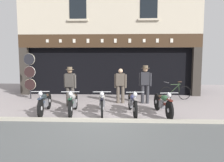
# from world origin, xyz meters

# --- Properties ---
(ground) EXTENTS (21.84, 22.00, 0.18)m
(ground) POSITION_xyz_m (0.00, -0.98, -0.04)
(ground) COLOR gray
(shop_facade) EXTENTS (10.14, 4.42, 6.35)m
(shop_facade) POSITION_xyz_m (0.00, 7.01, 1.72)
(shop_facade) COLOR black
(shop_facade) RESTS_ON ground
(motorcycle_left) EXTENTS (0.62, 2.00, 0.93)m
(motorcycle_left) POSITION_xyz_m (-2.17, 1.09, 0.43)
(motorcycle_left) COLOR black
(motorcycle_left) RESTS_ON ground
(motorcycle_center_left) EXTENTS (0.62, 2.02, 0.93)m
(motorcycle_center_left) POSITION_xyz_m (-1.09, 1.09, 0.43)
(motorcycle_center_left) COLOR black
(motorcycle_center_left) RESTS_ON ground
(motorcycle_center) EXTENTS (0.62, 2.07, 0.93)m
(motorcycle_center) POSITION_xyz_m (-0.01, 1.15, 0.43)
(motorcycle_center) COLOR black
(motorcycle_center) RESTS_ON ground
(motorcycle_center_right) EXTENTS (0.62, 2.08, 0.94)m
(motorcycle_center_right) POSITION_xyz_m (1.11, 1.12, 0.44)
(motorcycle_center_right) COLOR black
(motorcycle_center_right) RESTS_ON ground
(motorcycle_right) EXTENTS (0.62, 2.07, 0.92)m
(motorcycle_right) POSITION_xyz_m (2.21, 1.04, 0.43)
(motorcycle_right) COLOR black
(motorcycle_right) RESTS_ON ground
(salesman_left) EXTENTS (0.55, 0.35, 1.68)m
(salesman_left) POSITION_xyz_m (-1.49, 2.33, 0.93)
(salesman_left) COLOR #47423D
(salesman_left) RESTS_ON ground
(shopkeeper_center) EXTENTS (0.56, 0.27, 1.57)m
(shopkeeper_center) POSITION_xyz_m (0.65, 3.05, 0.87)
(shopkeeper_center) COLOR brown
(shopkeeper_center) RESTS_ON ground
(salesman_right) EXTENTS (0.56, 0.37, 1.72)m
(salesman_right) POSITION_xyz_m (1.76, 3.05, 0.97)
(salesman_right) COLOR #2D2D33
(salesman_right) RESTS_ON ground
(tyre_sign_pole) EXTENTS (0.57, 0.06, 2.29)m
(tyre_sign_pole) POSITION_xyz_m (-3.88, 3.87, 1.33)
(tyre_sign_pole) COLOR #232328
(tyre_sign_pole) RESTS_ON ground
(advert_board_near) EXTENTS (0.64, 0.03, 1.01)m
(advert_board_near) POSITION_xyz_m (1.97, 5.40, 1.59)
(advert_board_near) COLOR silver
(leaning_bicycle) EXTENTS (1.63, 0.65, 0.93)m
(leaning_bicycle) POSITION_xyz_m (3.34, 3.92, 0.37)
(leaning_bicycle) COLOR black
(leaning_bicycle) RESTS_ON ground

